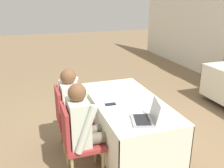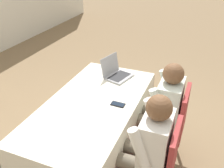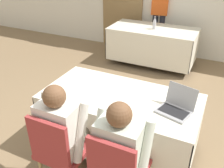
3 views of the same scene
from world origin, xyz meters
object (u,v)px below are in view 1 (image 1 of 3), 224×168
Objects in this scene: laptop at (146,117)px; person_checkered_shirt at (76,105)px; chair_near_left at (69,116)px; cell_phone at (110,104)px; chair_near_right at (77,139)px; person_white_shirt at (85,125)px.

person_checkered_shirt is at bearing -130.81° from laptop.
laptop is 0.41× the size of chair_near_left.
cell_phone is (-0.54, -0.22, -0.04)m from laptop.
chair_near_right reaches higher than cell_phone.
person_checkered_shirt is (-0.89, -0.60, -0.14)m from laptop.
cell_phone is 0.15× the size of chair_near_right.
person_checkered_shirt is (-0.35, -0.38, -0.10)m from cell_phone.
laptop is 2.63× the size of cell_phone.
laptop is 0.82m from chair_near_right.
cell_phone is 0.12× the size of person_checkered_shirt.
chair_near_right is 0.78× the size of person_white_shirt.
chair_near_left is 0.78× the size of person_checkered_shirt.
cell_phone is 0.65m from chair_near_left.
person_white_shirt is at bearing -180.00° from person_checkered_shirt.
cell_phone is at bearing -57.29° from person_white_shirt.
laptop is 0.69m from person_white_shirt.
person_white_shirt is (0.00, 0.10, 0.16)m from chair_near_right.
laptop is at bearing -116.32° from person_white_shirt.
person_white_shirt is at bearing -170.14° from chair_near_left.
chair_near_right is at bearing -97.79° from laptop.
laptop is at bearing 24.67° from cell_phone.
chair_near_left is (-0.89, -0.70, -0.30)m from laptop.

